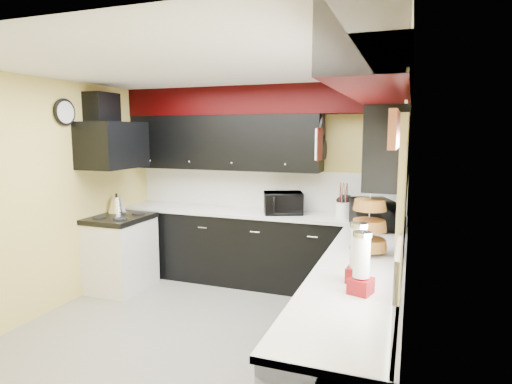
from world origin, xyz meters
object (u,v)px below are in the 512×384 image
(utensil_crock, at_px, (343,210))
(knife_block, at_px, (344,207))
(kettle, at_px, (117,205))
(toaster_oven, at_px, (283,203))
(microwave, at_px, (374,214))

(utensil_crock, height_order, knife_block, knife_block)
(utensil_crock, height_order, kettle, utensil_crock)
(toaster_oven, relative_size, microwave, 0.86)
(utensil_crock, xyz_separation_m, knife_block, (0.00, 0.09, 0.03))
(microwave, relative_size, knife_block, 2.23)
(knife_block, bearing_deg, utensil_crock, -71.24)
(knife_block, relative_size, kettle, 1.10)
(toaster_oven, height_order, microwave, microwave)
(microwave, bearing_deg, utensil_crock, 17.68)
(microwave, height_order, knife_block, microwave)
(microwave, xyz_separation_m, utensil_crock, (-0.38, 0.43, -0.06))
(microwave, bearing_deg, kettle, 68.06)
(microwave, relative_size, utensil_crock, 2.94)
(microwave, bearing_deg, toaster_oven, 44.38)
(microwave, relative_size, kettle, 2.45)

